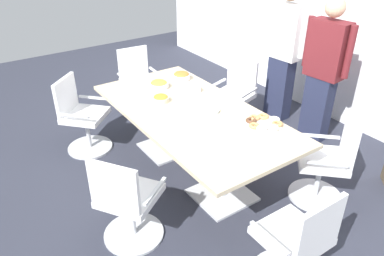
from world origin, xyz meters
TOP-DOWN VIEW (x-y plane):
  - ground_plane at (0.00, 0.00)m, footprint 10.00×10.00m
  - back_wall at (0.00, 2.40)m, footprint 8.00×0.10m
  - conference_table at (0.00, 0.00)m, footprint 2.40×1.20m
  - office_chair_0 at (-1.67, 0.22)m, footprint 0.58×0.58m
  - office_chair_1 at (-1.14, -0.82)m, footprint 0.76×0.76m
  - office_chair_2 at (0.55, -1.04)m, footprint 0.75×0.75m
  - office_chair_3 at (1.67, -0.21)m, footprint 0.54×0.54m
  - office_chair_4 at (1.13, 0.82)m, footprint 0.76×0.76m
  - office_chair_5 at (-0.53, 1.05)m, footprint 0.67×0.67m
  - person_standing_0 at (-0.40, 1.74)m, footprint 0.61×0.26m
  - person_standing_1 at (0.28, 1.71)m, footprint 0.61×0.26m
  - snack_bowl_chips_yellow at (-0.72, 0.02)m, footprint 0.22×0.22m
  - snack_bowl_pretzels at (-0.78, 0.38)m, footprint 0.22×0.22m
  - snack_bowl_chips_orange at (-0.39, -0.15)m, footprint 0.18×0.18m
  - donut_platter at (0.63, 0.41)m, footprint 0.36×0.36m
  - plate_stack at (0.11, 0.14)m, footprint 0.20×0.20m
  - napkin_pile at (-0.42, 0.26)m, footprint 0.18×0.18m

SIDE VIEW (x-z plane):
  - ground_plane at x=0.00m, z-range -0.01..0.00m
  - office_chair_0 at x=-1.67m, z-range -0.05..0.86m
  - office_chair_1 at x=-1.14m, z-range -0.05..0.86m
  - office_chair_2 at x=0.55m, z-range -0.05..0.86m
  - office_chair_3 at x=1.67m, z-range -0.05..0.86m
  - office_chair_4 at x=1.13m, z-range -0.05..0.86m
  - office_chair_5 at x=-0.53m, z-range -0.05..0.86m
  - conference_table at x=0.00m, z-range 0.25..1.00m
  - plate_stack at x=0.11m, z-range 0.75..0.78m
  - donut_platter at x=0.63m, z-range 0.75..0.79m
  - snack_bowl_chips_orange at x=-0.39m, z-range 0.75..0.83m
  - napkin_pile at x=-0.42m, z-range 0.75..0.84m
  - snack_bowl_chips_yellow at x=-0.72m, z-range 0.75..0.84m
  - snack_bowl_pretzels at x=-0.78m, z-range 0.75..0.85m
  - person_standing_1 at x=0.28m, z-range 0.04..1.80m
  - person_standing_0 at x=-0.40m, z-range 0.05..1.89m
  - back_wall at x=0.00m, z-range 0.00..2.80m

